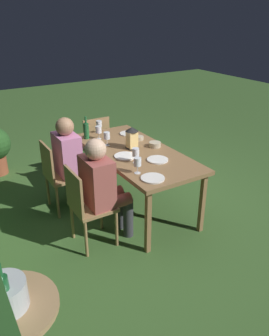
{
  "coord_description": "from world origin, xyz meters",
  "views": [
    {
      "loc": [
        -3.14,
        1.9,
        2.24
      ],
      "look_at": [
        0.0,
        0.0,
        0.52
      ],
      "focal_mm": 36.09,
      "sensor_mm": 36.0,
      "label": 1
    }
  ],
  "objects_px": {
    "lantern_centerpiece": "(132,137)",
    "plate_c": "(153,178)",
    "wine_glass_e": "(98,130)",
    "plate_d": "(125,156)",
    "plate_b": "(128,134)",
    "person_in_pink": "(73,158)",
    "bowl_olives": "(155,144)",
    "plate_a": "(158,160)",
    "chair_head_far": "(94,142)",
    "wine_glass_a": "(137,163)",
    "dining_table": "(134,155)",
    "chair_side_right_b": "(58,173)",
    "wine_glass_d": "(107,136)",
    "chair_side_right_a": "(86,204)",
    "bowl_bread": "(139,138)",
    "green_bottle_on_table": "(86,130)",
    "wine_glass_b": "(99,124)",
    "wine_glass_c": "(136,153)",
    "side_table": "(13,334)",
    "person_in_rust": "(103,186)",
    "ice_bucket": "(4,294)"
  },
  "relations": [
    {
      "from": "plate_a",
      "to": "side_table",
      "type": "xyz_separation_m",
      "value": [
        -1.17,
        1.87,
        -0.29
      ]
    },
    {
      "from": "lantern_centerpiece",
      "to": "plate_c",
      "type": "height_order",
      "value": "lantern_centerpiece"
    },
    {
      "from": "person_in_pink",
      "to": "bowl_olives",
      "type": "relative_size",
      "value": 8.06
    },
    {
      "from": "person_in_pink",
      "to": "person_in_rust",
      "type": "bearing_deg",
      "value": 180.0
    },
    {
      "from": "person_in_rust",
      "to": "wine_glass_c",
      "type": "distance_m",
      "value": 0.51
    },
    {
      "from": "wine_glass_e",
      "to": "plate_d",
      "type": "xyz_separation_m",
      "value": [
        -0.68,
        0.0,
        -0.11
      ]
    },
    {
      "from": "wine_glass_b",
      "to": "wine_glass_e",
      "type": "relative_size",
      "value": 1.0
    },
    {
      "from": "lantern_centerpiece",
      "to": "plate_b",
      "type": "xyz_separation_m",
      "value": [
        0.47,
        -0.22,
        -0.14
      ]
    },
    {
      "from": "chair_side_right_a",
      "to": "lantern_centerpiece",
      "type": "xyz_separation_m",
      "value": [
        0.49,
        -0.82,
        0.41
      ]
    },
    {
      "from": "green_bottle_on_table",
      "to": "wine_glass_b",
      "type": "height_order",
      "value": "green_bottle_on_table"
    },
    {
      "from": "plate_c",
      "to": "wine_glass_d",
      "type": "bearing_deg",
      "value": -1.79
    },
    {
      "from": "lantern_centerpiece",
      "to": "wine_glass_c",
      "type": "relative_size",
      "value": 1.57
    },
    {
      "from": "plate_a",
      "to": "plate_c",
      "type": "relative_size",
      "value": 0.99
    },
    {
      "from": "bowl_bread",
      "to": "plate_a",
      "type": "bearing_deg",
      "value": 165.58
    },
    {
      "from": "chair_side_right_b",
      "to": "bowl_olives",
      "type": "height_order",
      "value": "chair_side_right_b"
    },
    {
      "from": "green_bottle_on_table",
      "to": "person_in_rust",
      "type": "bearing_deg",
      "value": 164.08
    },
    {
      "from": "chair_side_right_b",
      "to": "plate_c",
      "type": "distance_m",
      "value": 1.3
    },
    {
      "from": "person_in_pink",
      "to": "chair_head_far",
      "type": "bearing_deg",
      "value": -39.61
    },
    {
      "from": "chair_side_right_b",
      "to": "person_in_rust",
      "type": "relative_size",
      "value": 0.76
    },
    {
      "from": "wine_glass_d",
      "to": "plate_d",
      "type": "relative_size",
      "value": 0.68
    },
    {
      "from": "chair_side_right_a",
      "to": "bowl_olives",
      "type": "xyz_separation_m",
      "value": [
        0.39,
        -1.09,
        0.29
      ]
    },
    {
      "from": "chair_side_right_b",
      "to": "person_in_rust",
      "type": "xyz_separation_m",
      "value": [
        -0.81,
        -0.2,
        0.15
      ]
    },
    {
      "from": "lantern_centerpiece",
      "to": "chair_side_right_b",
      "type": "bearing_deg",
      "value": 68.34
    },
    {
      "from": "chair_side_right_b",
      "to": "wine_glass_e",
      "type": "relative_size",
      "value": 5.15
    },
    {
      "from": "wine_glass_a",
      "to": "chair_side_right_b",
      "type": "bearing_deg",
      "value": 29.25
    },
    {
      "from": "plate_d",
      "to": "wine_glass_c",
      "type": "bearing_deg",
      "value": -176.62
    },
    {
      "from": "chair_side_right_b",
      "to": "person_in_pink",
      "type": "xyz_separation_m",
      "value": [
        -0.0,
        -0.2,
        0.15
      ]
    },
    {
      "from": "person_in_pink",
      "to": "lantern_centerpiece",
      "type": "relative_size",
      "value": 4.34
    },
    {
      "from": "bowl_olives",
      "to": "person_in_rust",
      "type": "bearing_deg",
      "value": 113.44
    },
    {
      "from": "wine_glass_e",
      "to": "plate_b",
      "type": "distance_m",
      "value": 0.43
    },
    {
      "from": "dining_table",
      "to": "lantern_centerpiece",
      "type": "xyz_separation_m",
      "value": [
        0.08,
        -0.01,
        0.2
      ]
    },
    {
      "from": "chair_side_right_a",
      "to": "plate_a",
      "type": "bearing_deg",
      "value": -87.71
    },
    {
      "from": "chair_side_right_b",
      "to": "chair_head_far",
      "type": "bearing_deg",
      "value": -47.46
    },
    {
      "from": "dining_table",
      "to": "chair_side_right_b",
      "type": "xyz_separation_m",
      "value": [
        0.41,
        0.81,
        -0.2
      ]
    },
    {
      "from": "side_table",
      "to": "plate_a",
      "type": "bearing_deg",
      "value": -57.88
    },
    {
      "from": "chair_side_right_a",
      "to": "ice_bucket",
      "type": "relative_size",
      "value": 2.53
    },
    {
      "from": "lantern_centerpiece",
      "to": "wine_glass_a",
      "type": "bearing_deg",
      "value": 153.82
    },
    {
      "from": "green_bottle_on_table",
      "to": "plate_d",
      "type": "distance_m",
      "value": 0.79
    },
    {
      "from": "green_bottle_on_table",
      "to": "side_table",
      "type": "bearing_deg",
      "value": 146.16
    },
    {
      "from": "bowl_bread",
      "to": "person_in_pink",
      "type": "bearing_deg",
      "value": 82.5
    },
    {
      "from": "wine_glass_d",
      "to": "wine_glass_a",
      "type": "bearing_deg",
      "value": 173.86
    },
    {
      "from": "chair_head_far",
      "to": "chair_side_right_a",
      "type": "relative_size",
      "value": 1.0
    },
    {
      "from": "chair_side_right_b",
      "to": "lantern_centerpiece",
      "type": "height_order",
      "value": "lantern_centerpiece"
    },
    {
      "from": "chair_head_far",
      "to": "bowl_olives",
      "type": "height_order",
      "value": "chair_head_far"
    },
    {
      "from": "chair_side_right_a",
      "to": "bowl_bread",
      "type": "xyz_separation_m",
      "value": [
        0.7,
        -1.05,
        0.29
      ]
    },
    {
      "from": "chair_head_far",
      "to": "wine_glass_a",
      "type": "xyz_separation_m",
      "value": [
        -1.68,
        0.29,
        0.38
      ]
    },
    {
      "from": "plate_a",
      "to": "plate_d",
      "type": "distance_m",
      "value": 0.37
    },
    {
      "from": "chair_head_far",
      "to": "wine_glass_e",
      "type": "xyz_separation_m",
      "value": [
        -0.57,
        0.18,
        0.38
      ]
    },
    {
      "from": "ice_bucket",
      "to": "chair_head_far",
      "type": "bearing_deg",
      "value": -33.66
    },
    {
      "from": "person_in_pink",
      "to": "plate_b",
      "type": "relative_size",
      "value": 5.12
    }
  ]
}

